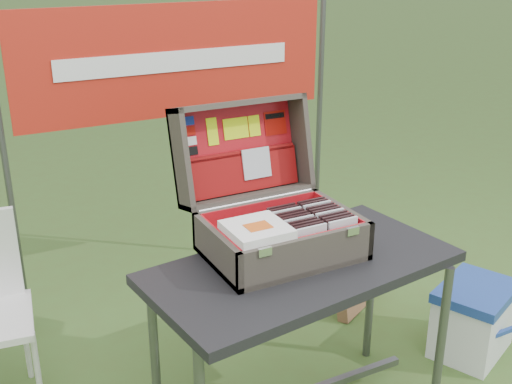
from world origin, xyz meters
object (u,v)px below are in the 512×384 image
suitcase (274,185)px  cooler (473,319)px  cardboard_box (357,273)px  table (300,345)px

suitcase → cooler: size_ratio=1.43×
cardboard_box → table: bearing=-167.7°
table → suitcase: 0.64m
table → cardboard_box: table is taller
cooler → cardboard_box: (-0.25, 0.59, 0.03)m
suitcase → table: bearing=-77.5°
table → cooler: 1.00m
table → suitcase: bearing=95.4°
suitcase → cooler: 1.31m
table → cardboard_box: size_ratio=2.88×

